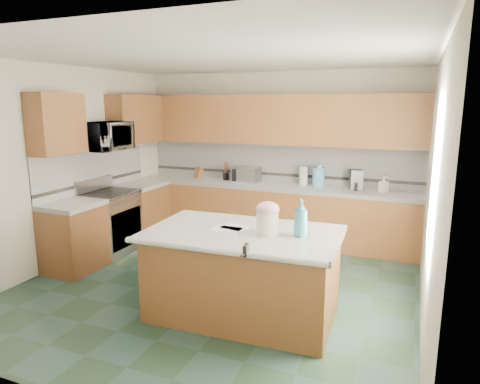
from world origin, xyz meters
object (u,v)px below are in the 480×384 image
at_px(soap_bottle_island, 301,218).
at_px(treat_jar, 267,223).
at_px(island_base, 243,276).
at_px(island_top, 243,234).
at_px(coffee_maker, 356,180).
at_px(toaster_oven, 246,174).
at_px(knife_block, 198,173).

bearing_deg(soap_bottle_island, treat_jar, 171.25).
xyz_separation_m(island_base, island_top, (0.00, 0.00, 0.46)).
relative_size(treat_jar, coffee_maker, 0.74).
xyz_separation_m(island_top, coffee_maker, (0.76, 2.63, 0.18)).
bearing_deg(island_base, treat_jar, -6.92).
distance_m(island_top, soap_bottle_island, 0.63).
relative_size(island_base, treat_jar, 8.24).
bearing_deg(toaster_oven, knife_block, -179.51).
bearing_deg(coffee_maker, toaster_oven, 163.22).
bearing_deg(soap_bottle_island, knife_block, 113.97).
xyz_separation_m(island_base, toaster_oven, (-1.00, 2.60, 0.62)).
bearing_deg(knife_block, island_base, -36.47).
relative_size(island_base, toaster_oven, 4.27).
distance_m(treat_jar, knife_block, 3.39).
distance_m(knife_block, coffee_maker, 2.65).
xyz_separation_m(soap_bottle_island, toaster_oven, (-1.59, 2.55, -0.06)).
xyz_separation_m(knife_block, toaster_oven, (0.89, 0.00, 0.03)).
distance_m(soap_bottle_island, toaster_oven, 3.01).
xyz_separation_m(island_base, knife_block, (-1.89, 2.60, 0.59)).
xyz_separation_m(toaster_oven, coffee_maker, (1.77, 0.03, 0.03)).
bearing_deg(knife_block, toaster_oven, 17.49).
xyz_separation_m(island_top, treat_jar, (0.27, -0.02, 0.14)).
bearing_deg(island_top, treat_jar, -6.92).
xyz_separation_m(island_top, soap_bottle_island, (0.59, 0.04, 0.22)).
height_order(treat_jar, coffee_maker, coffee_maker).
bearing_deg(coffee_maker, island_base, -123.93).
bearing_deg(island_base, knife_block, 123.55).
distance_m(soap_bottle_island, knife_block, 3.56).
relative_size(knife_block, toaster_oven, 0.45).
bearing_deg(toaster_oven, treat_jar, -63.66).
xyz_separation_m(island_top, toaster_oven, (-1.00, 2.60, 0.16)).
distance_m(treat_jar, toaster_oven, 2.91).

